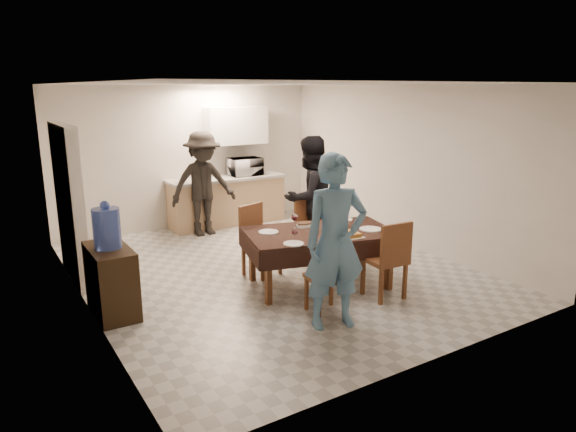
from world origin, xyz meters
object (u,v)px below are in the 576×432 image
(wine_bottle, at_px, (315,220))
(person_near, at_px, (335,242))
(savoury_tart, at_px, (344,235))
(microwave, at_px, (245,167))
(dining_table, at_px, (320,234))
(water_jug, at_px, (107,228))
(console, at_px, (111,281))
(person_far, at_px, (309,198))
(person_kitchen, at_px, (203,184))
(water_pitcher, at_px, (344,221))

(wine_bottle, bearing_deg, person_near, -114.44)
(savoury_tart, relative_size, microwave, 0.70)
(savoury_tart, bearing_deg, dining_table, 104.74)
(wine_bottle, bearing_deg, water_jug, 168.65)
(console, bearing_deg, savoury_tart, -19.40)
(dining_table, bearing_deg, microwave, 92.85)
(person_far, xyz_separation_m, person_kitchen, (-0.87, 2.01, -0.02))
(dining_table, xyz_separation_m, water_jug, (-2.54, 0.55, 0.32))
(dining_table, height_order, savoury_tart, savoury_tart)
(wine_bottle, xyz_separation_m, person_near, (-0.50, -1.10, 0.07))
(dining_table, relative_size, console, 2.46)
(dining_table, bearing_deg, savoury_tart, -60.54)
(water_pitcher, xyz_separation_m, person_near, (-0.90, -1.00, 0.12))
(console, bearing_deg, water_jug, -90.00)
(person_near, xyz_separation_m, person_kitchen, (0.23, 4.11, -0.04))
(person_far, bearing_deg, person_near, 53.88)
(water_pitcher, distance_m, person_near, 1.35)
(water_pitcher, relative_size, person_far, 0.10)
(dining_table, bearing_deg, wine_bottle, 149.71)
(water_jug, bearing_deg, microwave, 42.11)
(person_kitchen, bearing_deg, savoury_tart, -82.99)
(savoury_tart, bearing_deg, wine_bottle, 109.23)
(savoury_tart, height_order, person_kitchen, person_kitchen)
(person_far, distance_m, person_kitchen, 2.19)
(water_jug, xyz_separation_m, savoury_tart, (2.64, -0.93, -0.26))
(wine_bottle, height_order, person_kitchen, person_kitchen)
(dining_table, xyz_separation_m, wine_bottle, (-0.05, 0.05, 0.18))
(console, xyz_separation_m, wine_bottle, (2.49, -0.50, 0.49))
(wine_bottle, distance_m, person_near, 1.21)
(water_jug, xyz_separation_m, microwave, (3.28, 2.96, 0.05))
(dining_table, xyz_separation_m, water_pitcher, (0.35, -0.05, 0.13))
(person_near, bearing_deg, savoury_tart, 61.49)
(dining_table, relative_size, microwave, 3.49)
(water_pitcher, relative_size, savoury_tart, 0.44)
(water_pitcher, bearing_deg, microwave, 83.78)
(microwave, bearing_deg, person_kitchen, 22.98)
(console, height_order, person_kitchen, person_kitchen)
(water_jug, distance_m, person_near, 2.55)
(dining_table, height_order, water_jug, water_jug)
(wine_bottle, relative_size, person_near, 0.15)
(water_jug, height_order, person_near, person_near)
(dining_table, xyz_separation_m, microwave, (0.74, 3.51, 0.37))
(console, bearing_deg, person_near, -38.81)
(microwave, bearing_deg, water_pitcher, 83.78)
(wine_bottle, height_order, water_pitcher, wine_bottle)
(water_pitcher, bearing_deg, person_kitchen, 102.21)
(water_jug, xyz_separation_m, water_pitcher, (2.89, -0.60, -0.19))
(water_pitcher, relative_size, microwave, 0.31)
(microwave, xyz_separation_m, person_far, (-0.19, -2.46, -0.15))
(dining_table, relative_size, person_near, 1.11)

